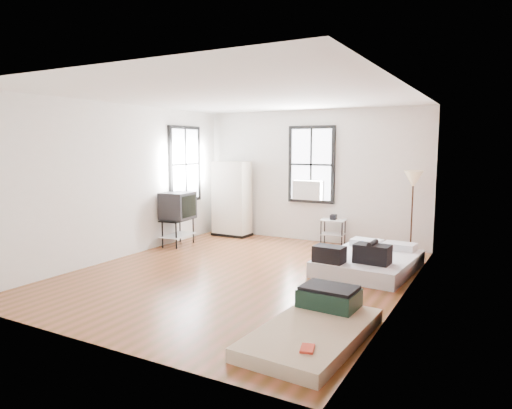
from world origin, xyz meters
The scene contains 8 objects.
ground centered at (0.00, 0.00, 0.00)m, with size 6.00×6.00×0.00m, color brown.
room_shell centered at (0.23, 0.36, 1.74)m, with size 5.02×6.02×2.80m.
mattress_main centered at (1.74, 1.17, 0.16)m, with size 1.49×1.95×0.60m.
mattress_bare centered at (1.94, -1.65, 0.12)m, with size 1.05×1.87×0.39m.
wardrobe centered at (-1.80, 2.65, 0.84)m, with size 0.86×0.50×1.70m.
side_table centered at (0.60, 2.72, 0.43)m, with size 0.53×0.45×0.65m.
floor_lamp centered at (2.15, 2.65, 1.35)m, with size 0.34×0.34×1.59m.
tv_stand centered at (-2.21, 1.21, 0.79)m, with size 0.61×0.82×1.10m.
Camera 1 is at (3.64, -6.13, 2.04)m, focal length 32.00 mm.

